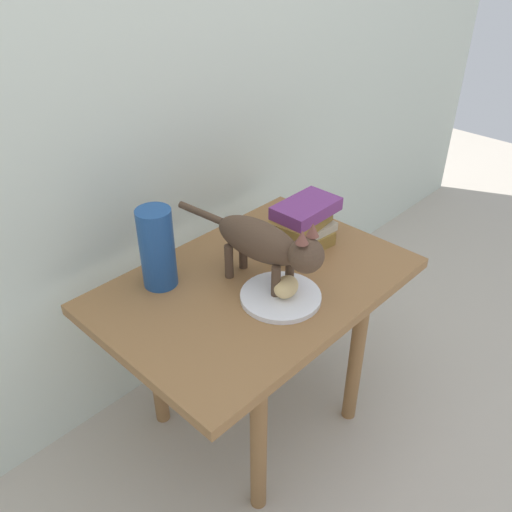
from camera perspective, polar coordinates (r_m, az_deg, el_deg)
The scene contains 8 objects.
ground_plane at distance 1.84m, azimuth 0.00°, elevation -16.62°, with size 6.00×6.00×0.00m, color #B2A899.
back_panel at distance 1.53m, azimuth -11.87°, elevation 20.95°, with size 4.00×0.04×2.20m, color silver.
side_table at distance 1.51m, azimuth 0.00°, elevation -4.90°, with size 0.85×0.57×0.55m.
plate at distance 1.40m, azimuth 2.64°, elevation -4.32°, with size 0.21×0.21×0.01m, color white.
bread_roll at distance 1.38m, azimuth 3.22°, elevation -3.29°, with size 0.08×0.06×0.05m, color #E0BC7A.
cat at distance 1.37m, azimuth 1.12°, elevation 1.29°, with size 0.11×0.48×0.23m.
book_stack at distance 1.58m, azimuth 4.98°, elevation 3.33°, with size 0.21×0.14×0.14m.
green_vase at distance 1.42m, azimuth -10.47°, elevation 0.82°, with size 0.09×0.09×0.22m, color navy.
Camera 1 is at (-0.86, -0.82, 1.41)m, focal length 37.62 mm.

